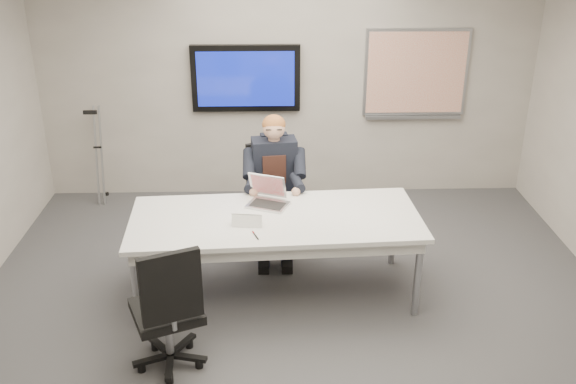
{
  "coord_description": "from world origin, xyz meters",
  "views": [
    {
      "loc": [
        -0.21,
        -4.61,
        3.4
      ],
      "look_at": [
        -0.06,
        0.71,
        1.01
      ],
      "focal_mm": 40.0,
      "sensor_mm": 36.0,
      "label": 1
    }
  ],
  "objects_px": {
    "seated_person": "(275,202)",
    "office_chair_far": "(273,212)",
    "office_chair_near": "(170,330)",
    "conference_table": "(276,226)",
    "laptop": "(268,197)"
  },
  "relations": [
    {
      "from": "seated_person",
      "to": "office_chair_far",
      "type": "bearing_deg",
      "value": 87.14
    },
    {
      "from": "office_chair_near",
      "to": "conference_table",
      "type": "bearing_deg",
      "value": -151.17
    },
    {
      "from": "conference_table",
      "to": "office_chair_near",
      "type": "relative_size",
      "value": 2.35
    },
    {
      "from": "office_chair_near",
      "to": "seated_person",
      "type": "height_order",
      "value": "seated_person"
    },
    {
      "from": "office_chair_far",
      "to": "seated_person",
      "type": "bearing_deg",
      "value": -108.99
    },
    {
      "from": "office_chair_far",
      "to": "seated_person",
      "type": "distance_m",
      "value": 0.37
    },
    {
      "from": "office_chair_far",
      "to": "laptop",
      "type": "height_order",
      "value": "office_chair_far"
    },
    {
      "from": "laptop",
      "to": "conference_table",
      "type": "bearing_deg",
      "value": -54.35
    },
    {
      "from": "seated_person",
      "to": "laptop",
      "type": "relative_size",
      "value": 3.16
    },
    {
      "from": "conference_table",
      "to": "laptop",
      "type": "relative_size",
      "value": 5.76
    },
    {
      "from": "office_chair_far",
      "to": "laptop",
      "type": "bearing_deg",
      "value": -116.87
    },
    {
      "from": "office_chair_near",
      "to": "laptop",
      "type": "relative_size",
      "value": 2.45
    },
    {
      "from": "conference_table",
      "to": "seated_person",
      "type": "xyz_separation_m",
      "value": [
        -0.0,
        0.78,
        -0.12
      ]
    },
    {
      "from": "conference_table",
      "to": "seated_person",
      "type": "relative_size",
      "value": 1.82
    },
    {
      "from": "office_chair_near",
      "to": "laptop",
      "type": "xyz_separation_m",
      "value": [
        0.77,
        1.36,
        0.52
      ]
    }
  ]
}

